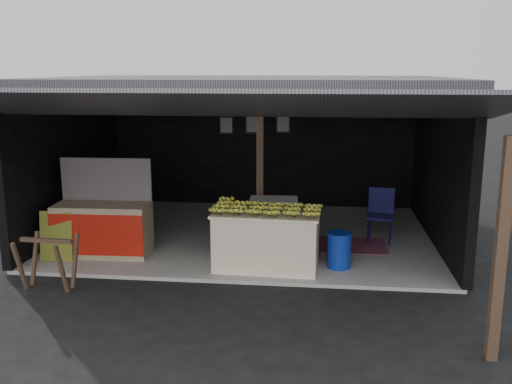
# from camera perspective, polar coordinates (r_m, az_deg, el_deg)

# --- Properties ---
(ground) EXTENTS (80.00, 80.00, 0.00)m
(ground) POSITION_cam_1_polar(r_m,az_deg,el_deg) (8.69, -2.95, -9.16)
(ground) COLOR black
(ground) RESTS_ON ground
(concrete_slab) EXTENTS (7.00, 5.00, 0.06)m
(concrete_slab) POSITION_cam_1_polar(r_m,az_deg,el_deg) (11.03, -0.82, -4.31)
(concrete_slab) COLOR gray
(concrete_slab) RESTS_ON ground
(shophouse) EXTENTS (7.40, 7.29, 3.02)m
(shophouse) POSITION_cam_1_polar(r_m,az_deg,el_deg) (10.93, -0.63, 6.62)
(shophouse) COLOR black
(shophouse) RESTS_ON ground
(banana_table) EXTENTS (1.72, 1.10, 0.92)m
(banana_table) POSITION_cam_1_polar(r_m,az_deg,el_deg) (9.09, 1.12, -4.69)
(banana_table) COLOR white
(banana_table) RESTS_ON concrete_slab
(banana_pile) EXTENTS (1.59, 1.00, 0.18)m
(banana_pile) POSITION_cam_1_polar(r_m,az_deg,el_deg) (8.95, 1.13, -1.32)
(banana_pile) COLOR gold
(banana_pile) RESTS_ON banana_table
(white_crate) EXTENTS (0.86, 0.61, 0.92)m
(white_crate) POSITION_cam_1_polar(r_m,az_deg,el_deg) (9.92, 1.77, -3.28)
(white_crate) COLOR white
(white_crate) RESTS_ON concrete_slab
(neighbor_stall) EXTENTS (1.60, 0.76, 1.62)m
(neighbor_stall) POSITION_cam_1_polar(r_m,az_deg,el_deg) (10.03, -15.03, -3.36)
(neighbor_stall) COLOR #998466
(neighbor_stall) RESTS_ON concrete_slab
(green_signboard) EXTENTS (0.55, 0.14, 0.83)m
(green_signboard) POSITION_cam_1_polar(r_m,az_deg,el_deg) (9.95, -19.35, -4.20)
(green_signboard) COLOR black
(green_signboard) RESTS_ON concrete_slab
(sawhorse) EXTENTS (0.80, 0.73, 0.78)m
(sawhorse) POSITION_cam_1_polar(r_m,az_deg,el_deg) (8.83, -20.14, -6.18)
(sawhorse) COLOR #483024
(sawhorse) RESTS_ON ground
(water_barrel) EXTENTS (0.37, 0.37, 0.55)m
(water_barrel) POSITION_cam_1_polar(r_m,az_deg,el_deg) (9.20, 8.31, -5.87)
(water_barrel) COLOR navy
(water_barrel) RESTS_ON concrete_slab
(plastic_chair) EXTENTS (0.53, 0.53, 0.98)m
(plastic_chair) POSITION_cam_1_polar(r_m,az_deg,el_deg) (10.66, 12.36, -1.79)
(plastic_chair) COLOR #0B0A37
(plastic_chair) RESTS_ON concrete_slab
(magenta_rug) EXTENTS (1.50, 1.01, 0.01)m
(magenta_rug) POSITION_cam_1_polar(r_m,az_deg,el_deg) (10.42, 8.81, -5.25)
(magenta_rug) COLOR maroon
(magenta_rug) RESTS_ON concrete_slab
(picture_frames) EXTENTS (1.62, 0.04, 0.46)m
(picture_frames) POSITION_cam_1_polar(r_m,az_deg,el_deg) (13.03, -0.21, 6.77)
(picture_frames) COLOR black
(picture_frames) RESTS_ON shophouse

